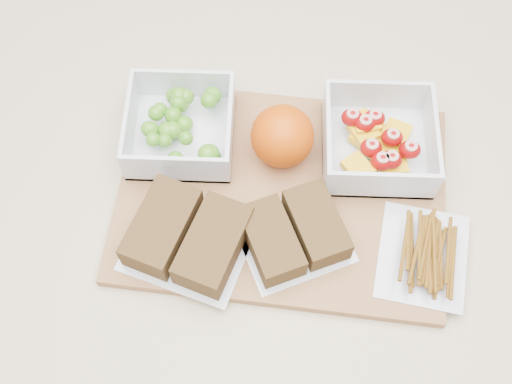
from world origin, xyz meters
TOP-DOWN VIEW (x-y plane):
  - ground at (0.00, 0.00)m, footprint 4.00×4.00m
  - counter at (0.00, 0.00)m, footprint 1.20×0.90m
  - cutting_board at (0.02, 0.02)m, footprint 0.45×0.34m
  - grape_container at (-0.11, 0.10)m, footprint 0.14×0.14m
  - fruit_container at (0.15, 0.09)m, footprint 0.14×0.14m
  - orange at (0.02, 0.08)m, footprint 0.08×0.08m
  - sandwich_bag_left at (-0.09, -0.05)m, footprint 0.18×0.17m
  - sandwich_bag_center at (0.04, -0.04)m, footprint 0.16×0.15m
  - pretzel_bag at (0.20, -0.06)m, footprint 0.13×0.15m

SIDE VIEW (x-z plane):
  - ground at x=0.00m, z-range 0.00..0.00m
  - counter at x=0.00m, z-range 0.00..0.90m
  - cutting_board at x=0.02m, z-range 0.90..0.92m
  - pretzel_bag at x=0.20m, z-range 0.92..0.94m
  - sandwich_bag_center at x=0.04m, z-range 0.92..0.96m
  - sandwich_bag_left at x=-0.09m, z-range 0.92..0.96m
  - fruit_container at x=0.15m, z-range 0.91..0.97m
  - grape_container at x=-0.11m, z-range 0.91..0.97m
  - orange at x=0.02m, z-range 0.92..1.00m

